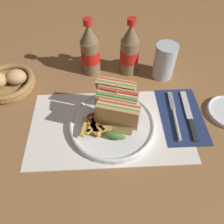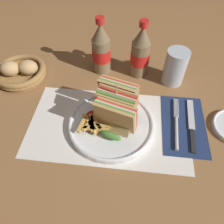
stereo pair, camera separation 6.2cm
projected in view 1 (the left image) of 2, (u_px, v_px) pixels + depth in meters
The scene contains 13 objects.
ground_plane at pixel (110, 123), 0.65m from camera, with size 4.00×4.00×0.00m, color olive.
placemat at pixel (108, 125), 0.64m from camera, with size 0.46×0.27×0.00m.
plate_main at pixel (112, 124), 0.63m from camera, with size 0.25×0.25×0.02m.
club_sandwich at pixel (117, 106), 0.60m from camera, with size 0.13×0.18×0.14m.
fries_pile at pixel (94, 127), 0.60m from camera, with size 0.09×0.07×0.02m.
ketchup_blob at pixel (94, 119), 0.62m from camera, with size 0.04×0.04×0.01m.
napkin at pixel (181, 115), 0.66m from camera, with size 0.13×0.22×0.00m.
fork at pixel (175, 119), 0.65m from camera, with size 0.02×0.19×0.01m.
knife at pixel (189, 115), 0.66m from camera, with size 0.03×0.19×0.00m.
coke_bottle_near at pixel (90, 51), 0.73m from camera, with size 0.06×0.06×0.20m.
coke_bottle_far at pixel (130, 51), 0.73m from camera, with size 0.06×0.06×0.20m.
glass_near at pixel (164, 63), 0.74m from camera, with size 0.07×0.07×0.12m.
bread_basket at pixel (8, 82), 0.73m from camera, with size 0.18×0.18×0.06m.
Camera 1 is at (-0.01, -0.38, 0.52)m, focal length 35.00 mm.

